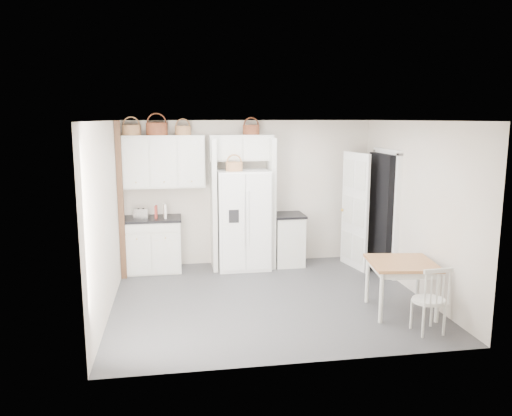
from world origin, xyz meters
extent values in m
plane|color=#3E3E3E|center=(0.00, 0.00, 0.00)|extent=(4.50, 4.50, 0.00)
plane|color=white|center=(0.00, 0.00, 2.60)|extent=(4.50, 4.50, 0.00)
plane|color=beige|center=(0.00, 2.00, 1.30)|extent=(4.50, 0.00, 4.50)
plane|color=beige|center=(-2.25, 0.00, 1.30)|extent=(0.00, 4.00, 4.00)
plane|color=beige|center=(2.25, 0.00, 1.30)|extent=(0.00, 4.00, 4.00)
cube|color=white|center=(-0.15, 1.64, 0.87)|extent=(0.90, 0.73, 1.75)
cube|color=silver|center=(-1.74, 1.70, 0.45)|extent=(0.98, 0.62, 0.91)
cube|color=silver|center=(0.68, 1.70, 0.45)|extent=(0.51, 0.61, 0.90)
cube|color=#975126|center=(1.70, -0.78, 0.36)|extent=(0.97, 0.97, 0.72)
cube|color=silver|center=(1.74, -1.47, 0.42)|extent=(0.43, 0.39, 0.83)
cube|color=black|center=(-1.74, 1.70, 0.93)|extent=(1.02, 0.66, 0.04)
cube|color=black|center=(0.68, 1.70, 0.92)|extent=(0.55, 0.65, 0.04)
cube|color=silver|center=(-1.90, 1.63, 1.03)|extent=(0.27, 0.19, 0.18)
cube|color=maroon|center=(-1.65, 1.62, 1.06)|extent=(0.05, 0.15, 0.22)
cube|color=silver|center=(-1.50, 1.62, 1.07)|extent=(0.06, 0.17, 0.25)
cylinder|color=brown|center=(-2.02, 1.83, 2.44)|extent=(0.31, 0.31, 0.17)
cylinder|color=#56271E|center=(-1.60, 1.83, 2.46)|extent=(0.36, 0.36, 0.21)
cylinder|color=brown|center=(-1.16, 1.83, 2.43)|extent=(0.27, 0.27, 0.16)
cylinder|color=#56271E|center=(0.03, 1.83, 2.43)|extent=(0.30, 0.30, 0.17)
cylinder|color=brown|center=(-0.31, 1.54, 1.82)|extent=(0.29, 0.29, 0.15)
cube|color=silver|center=(-1.50, 1.83, 1.90)|extent=(1.40, 0.34, 0.90)
cube|color=silver|center=(-0.15, 1.83, 2.12)|extent=(1.12, 0.34, 0.45)
cube|color=silver|center=(-0.66, 1.70, 1.15)|extent=(0.08, 0.60, 2.30)
cube|color=silver|center=(0.36, 1.70, 1.15)|extent=(0.08, 0.60, 2.30)
cube|color=#45261D|center=(-2.20, 1.35, 1.30)|extent=(0.09, 0.09, 2.60)
cube|color=black|center=(2.16, 1.00, 1.02)|extent=(0.18, 0.85, 2.05)
cube|color=white|center=(1.80, 1.33, 1.02)|extent=(0.21, 0.79, 2.05)
camera|label=1|loc=(-1.31, -6.91, 2.63)|focal=35.00mm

